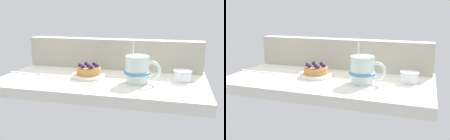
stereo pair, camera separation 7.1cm
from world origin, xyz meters
TOP-DOWN VIEW (x-y plane):
  - ground_plane at (0.00, 0.00)cm, footprint 70.11×35.65cm
  - window_rail_back at (0.00, 15.13)cm, footprint 68.71×5.40cm
  - dessert_plate at (-4.96, 0.33)cm, footprint 11.71×11.71cm
  - raspberry_tart at (-4.97, 0.36)cm, footprint 8.47×8.47cm
  - coffee_mug at (12.67, -2.44)cm, footprint 12.00×8.70cm
  - dessert_fork at (-26.90, -1.16)cm, footprint 17.90×2.64cm
  - sugar_bowl at (26.78, 2.96)cm, footprint 6.16×6.16cm

SIDE VIEW (x-z plane):
  - ground_plane at x=0.00cm, z-range -3.43..0.00cm
  - dessert_fork at x=-26.90cm, z-range 0.00..0.60cm
  - dessert_plate at x=-4.96cm, z-range -0.04..1.08cm
  - sugar_bowl at x=26.78cm, z-range 0.14..3.78cm
  - raspberry_tart at x=-4.97cm, z-range 0.70..4.56cm
  - coffee_mug at x=12.67cm, z-range -2.37..10.94cm
  - window_rail_back at x=0.00cm, z-range 0.00..11.73cm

